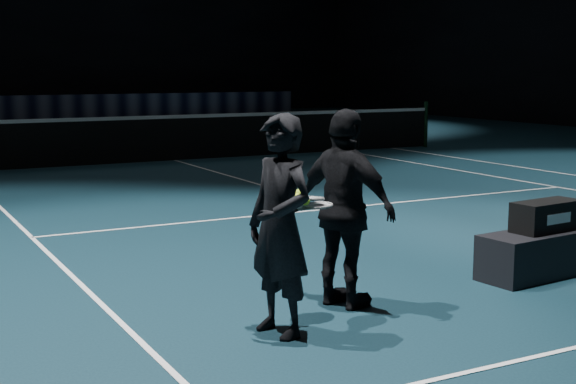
% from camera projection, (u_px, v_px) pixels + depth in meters
% --- Properties ---
extents(floor, '(36.00, 36.00, 0.00)m').
position_uv_depth(floor, '(177.00, 161.00, 16.56)').
color(floor, black).
rests_on(floor, ground).
extents(court_lines, '(10.98, 23.78, 0.01)m').
position_uv_depth(court_lines, '(177.00, 161.00, 16.55)').
color(court_lines, white).
rests_on(court_lines, floor).
extents(net_post_right, '(0.10, 0.10, 1.10)m').
position_uv_depth(net_post_right, '(426.00, 124.00, 19.45)').
color(net_post_right, black).
rests_on(net_post_right, floor).
extents(net_mesh, '(12.80, 0.02, 0.86)m').
position_uv_depth(net_mesh, '(177.00, 139.00, 16.49)').
color(net_mesh, black).
rests_on(net_mesh, floor).
extents(net_tape, '(12.80, 0.03, 0.07)m').
position_uv_depth(net_tape, '(176.00, 117.00, 16.42)').
color(net_tape, white).
rests_on(net_tape, net_mesh).
extents(sponsor_backdrop, '(22.00, 0.15, 0.90)m').
position_uv_depth(sponsor_backdrop, '(32.00, 107.00, 29.99)').
color(sponsor_backdrop, black).
rests_on(sponsor_backdrop, floor).
extents(player_bench, '(1.43, 0.60, 0.42)m').
position_uv_depth(player_bench, '(545.00, 253.00, 7.41)').
color(player_bench, black).
rests_on(player_bench, floor).
extents(racket_bag, '(0.72, 0.36, 0.28)m').
position_uv_depth(racket_bag, '(546.00, 216.00, 7.36)').
color(racket_bag, black).
rests_on(racket_bag, player_bench).
extents(bag_signature, '(0.32, 0.04, 0.09)m').
position_uv_depth(bag_signature, '(559.00, 219.00, 7.22)').
color(bag_signature, white).
rests_on(bag_signature, racket_bag).
extents(player_a, '(0.51, 0.66, 1.59)m').
position_uv_depth(player_a, '(280.00, 226.00, 5.67)').
color(player_a, black).
rests_on(player_a, floor).
extents(player_b, '(0.68, 1.01, 1.59)m').
position_uv_depth(player_b, '(345.00, 209.00, 6.34)').
color(player_b, black).
rests_on(player_b, floor).
extents(racket_lower, '(0.71, 0.49, 0.03)m').
position_uv_depth(racket_lower, '(317.00, 205.00, 6.01)').
color(racket_lower, black).
rests_on(racket_lower, player_a).
extents(racket_upper, '(0.70, 0.52, 0.10)m').
position_uv_depth(racket_upper, '(308.00, 198.00, 5.99)').
color(racket_upper, black).
rests_on(racket_upper, player_b).
extents(tennis_balls, '(0.12, 0.10, 0.12)m').
position_uv_depth(tennis_balls, '(301.00, 199.00, 5.85)').
color(tennis_balls, '#C9EB31').
rests_on(tennis_balls, racket_upper).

